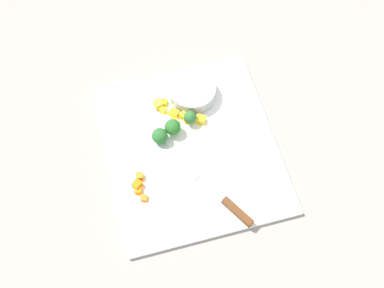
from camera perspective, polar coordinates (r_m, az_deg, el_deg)
ground_plane at (r=0.96m, az=0.00°, el=-0.58°), size 4.00×4.00×0.00m
cutting_board at (r=0.96m, az=0.00°, el=-0.42°), size 0.41×0.36×0.01m
prep_bowl at (r=1.00m, az=0.02°, el=6.93°), size 0.11×0.11×0.03m
chef_knife at (r=0.90m, az=3.47°, el=-6.71°), size 0.26×0.16×0.02m
carrot_dice_0 at (r=0.91m, az=-7.14°, el=-6.13°), size 0.02×0.02×0.01m
carrot_dice_1 at (r=0.91m, az=-7.24°, el=-5.33°), size 0.02×0.02×0.02m
carrot_dice_2 at (r=0.92m, az=-6.92°, el=-4.22°), size 0.02×0.02×0.01m
carrot_dice_3 at (r=0.90m, az=-6.36°, el=-7.07°), size 0.02×0.02×0.01m
pepper_dice_0 at (r=0.99m, az=-3.83°, el=4.49°), size 0.02×0.02×0.01m
pepper_dice_1 at (r=1.00m, az=-3.73°, el=5.50°), size 0.02×0.02×0.01m
pepper_dice_2 at (r=0.97m, az=-2.41°, el=2.99°), size 0.02×0.02×0.01m
pepper_dice_3 at (r=0.97m, az=1.08°, el=3.28°), size 0.03×0.03×0.02m
pepper_dice_4 at (r=0.98m, az=-2.40°, el=4.11°), size 0.03×0.03×0.01m
pepper_dice_5 at (r=0.98m, az=-1.35°, el=3.68°), size 0.02×0.02×0.02m
pepper_dice_6 at (r=0.99m, az=-4.48°, el=5.23°), size 0.02×0.02×0.02m
pepper_dice_7 at (r=0.97m, az=-0.63°, el=3.29°), size 0.02×0.02×0.01m
broccoli_floret_0 at (r=0.94m, az=-4.26°, el=1.06°), size 0.03×0.03×0.04m
broccoli_floret_1 at (r=0.95m, az=-2.57°, el=2.22°), size 0.04×0.04×0.04m
broccoli_floret_2 at (r=0.96m, az=-0.28°, el=3.56°), size 0.03×0.03×0.04m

